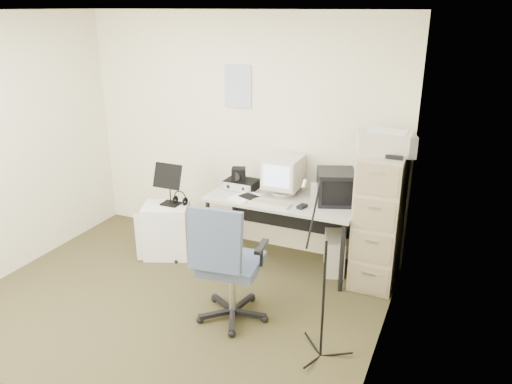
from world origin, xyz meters
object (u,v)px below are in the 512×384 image
at_px(filing_cabinet, 379,219).
at_px(side_cart, 167,230).
at_px(desk, 283,231).
at_px(office_chair, 232,262).

height_order(filing_cabinet, side_cart, filing_cabinet).
height_order(filing_cabinet, desk, filing_cabinet).
height_order(desk, side_cart, desk).
distance_m(desk, side_cart, 1.24).
bearing_deg(filing_cabinet, office_chair, -131.79).
xyz_separation_m(desk, side_cart, (-1.19, -0.33, -0.08)).
height_order(office_chair, side_cart, office_chair).
bearing_deg(side_cart, desk, -6.98).
height_order(filing_cabinet, office_chair, filing_cabinet).
relative_size(office_chair, side_cart, 1.87).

